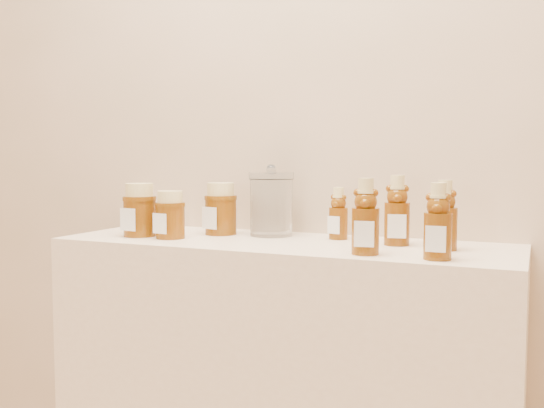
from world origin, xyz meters
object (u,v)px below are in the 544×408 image
at_px(bear_bottle_front_left, 366,211).
at_px(display_table, 282,408).
at_px(bear_bottle_back_left, 338,210).
at_px(glass_canister, 271,201).
at_px(honey_jar_left, 140,210).

bearing_deg(bear_bottle_front_left, display_table, 144.76).
distance_m(display_table, bear_bottle_back_left, 0.55).
distance_m(bear_bottle_front_left, glass_canister, 0.40).
height_order(display_table, glass_canister, glass_canister).
bearing_deg(display_table, bear_bottle_front_left, -25.25).
bearing_deg(glass_canister, bear_bottle_front_left, -33.36).
bearing_deg(glass_canister, honey_jar_left, -154.48).
xyz_separation_m(display_table, bear_bottle_back_left, (0.12, 0.10, 0.53)).
bearing_deg(honey_jar_left, bear_bottle_front_left, 3.32).
bearing_deg(display_table, bear_bottle_back_left, 40.07).
relative_size(display_table, honey_jar_left, 8.10).
bearing_deg(glass_canister, bear_bottle_back_left, 1.76).
distance_m(bear_bottle_back_left, bear_bottle_front_left, 0.26).
xyz_separation_m(display_table, bear_bottle_front_left, (0.26, -0.12, 0.55)).
xyz_separation_m(display_table, honey_jar_left, (-0.41, -0.06, 0.52)).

